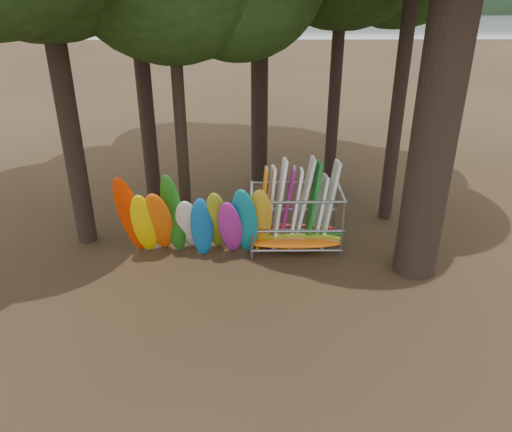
{
  "coord_description": "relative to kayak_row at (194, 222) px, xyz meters",
  "views": [
    {
      "loc": [
        0.19,
        -11.6,
        7.69
      ],
      "look_at": [
        0.33,
        1.5,
        1.4
      ],
      "focal_mm": 35.0,
      "sensor_mm": 36.0,
      "label": 1
    }
  ],
  "objects": [
    {
      "name": "far_shore",
      "position": [
        1.47,
        108.67,
        0.71
      ],
      "size": [
        160.0,
        4.0,
        4.0
      ],
      "primitive_type": "cube",
      "color": "black",
      "rests_on": "ground"
    },
    {
      "name": "ground",
      "position": [
        1.47,
        -1.33,
        -1.29
      ],
      "size": [
        120.0,
        120.0,
        0.0
      ],
      "primitive_type": "plane",
      "color": "#47331E",
      "rests_on": "ground"
    },
    {
      "name": "kayak_row",
      "position": [
        0.0,
        0.0,
        0.0
      ],
      "size": [
        4.53,
        2.17,
        3.11
      ],
      "color": "red",
      "rests_on": "ground"
    },
    {
      "name": "lake",
      "position": [
        1.47,
        58.67,
        -1.29
      ],
      "size": [
        160.0,
        160.0,
        0.0
      ],
      "primitive_type": "plane",
      "color": "gray",
      "rests_on": "ground"
    },
    {
      "name": "storage_rack",
      "position": [
        3.01,
        0.83,
        -0.36
      ],
      "size": [
        3.19,
        1.53,
        2.87
      ],
      "color": "gray",
      "rests_on": "ground"
    }
  ]
}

